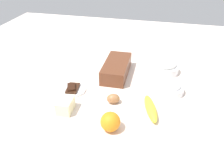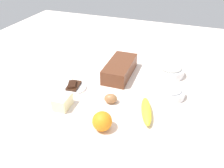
{
  "view_description": "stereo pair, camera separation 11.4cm",
  "coord_description": "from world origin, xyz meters",
  "views": [
    {
      "loc": [
        0.94,
        0.22,
        0.66
      ],
      "look_at": [
        0.0,
        0.0,
        0.04
      ],
      "focal_mm": 36.35,
      "sensor_mm": 36.0,
      "label": 1
    },
    {
      "loc": [
        0.9,
        0.33,
        0.66
      ],
      "look_at": [
        0.0,
        0.0,
        0.04
      ],
      "focal_mm": 36.35,
      "sensor_mm": 36.0,
      "label": 2
    }
  ],
  "objects": [
    {
      "name": "sugar_bowl",
      "position": [
        -0.05,
        0.29,
        0.03
      ],
      "size": [
        0.13,
        0.13,
        0.06
      ],
      "color": "white",
      "rests_on": "ground_plane"
    },
    {
      "name": "ground_plane",
      "position": [
        0.0,
        0.0,
        -0.01
      ],
      "size": [
        2.4,
        2.4,
        0.02
      ],
      "primitive_type": "cube",
      "color": "beige"
    },
    {
      "name": "chocolate_plate",
      "position": [
        0.05,
        -0.2,
        0.01
      ],
      "size": [
        0.13,
        0.13,
        0.03
      ],
      "color": "white",
      "rests_on": "ground_plane"
    },
    {
      "name": "orange_fruit",
      "position": [
        0.27,
        0.06,
        0.04
      ],
      "size": [
        0.08,
        0.08,
        0.08
      ],
      "primitive_type": "sphere",
      "color": "orange",
      "rests_on": "ground_plane"
    },
    {
      "name": "banana",
      "position": [
        0.12,
        0.21,
        0.02
      ],
      "size": [
        0.19,
        0.1,
        0.04
      ],
      "primitive_type": "ellipsoid",
      "rotation": [
        0.0,
        0.0,
        3.44
      ],
      "color": "yellow",
      "rests_on": "ground_plane"
    },
    {
      "name": "flour_bowl",
      "position": [
        -0.26,
        0.26,
        0.04
      ],
      "size": [
        0.15,
        0.15,
        0.08
      ],
      "color": "white",
      "rests_on": "ground_plane"
    },
    {
      "name": "loaf_pan",
      "position": [
        -0.17,
        -0.01,
        0.04
      ],
      "size": [
        0.28,
        0.13,
        0.08
      ],
      "rotation": [
        0.0,
        0.0,
        0.01
      ],
      "color": "brown",
      "rests_on": "ground_plane"
    },
    {
      "name": "egg_near_butter",
      "position": [
        0.1,
        0.03,
        0.02
      ],
      "size": [
        0.06,
        0.07,
        0.05
      ],
      "primitive_type": "ellipsoid",
      "rotation": [
        0.0,
        1.57,
        4.95
      ],
      "color": "#9C693F",
      "rests_on": "ground_plane"
    },
    {
      "name": "butter_block",
      "position": [
        0.2,
        -0.17,
        0.03
      ],
      "size": [
        0.09,
        0.07,
        0.06
      ],
      "primitive_type": "cube",
      "rotation": [
        0.0,
        0.0,
        0.05
      ],
      "color": "#F4EDB2",
      "rests_on": "ground_plane"
    }
  ]
}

